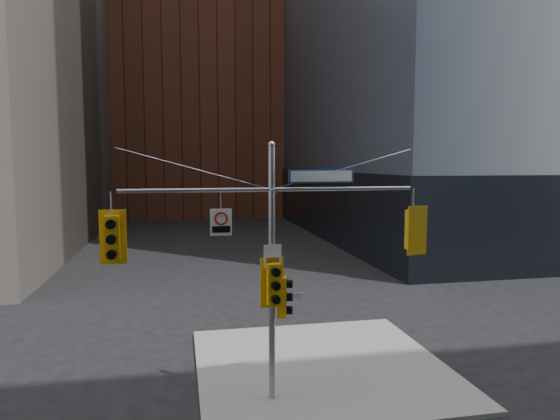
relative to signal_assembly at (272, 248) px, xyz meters
name	(u,v)px	position (x,y,z in m)	size (l,w,h in m)	color
sidewalk_corner	(321,366)	(2.00, 2.01, -4.34)	(8.00, 8.00, 0.15)	gray
podium_ne	(499,201)	(28.00, 30.01, -1.42)	(36.40, 36.40, 6.00)	black
brick_midrise	(197,108)	(0.00, 56.01, 9.58)	(26.00, 20.00, 28.00)	brown
signal_assembly	(272,248)	(0.00, 0.00, 0.00)	(8.00, 0.80, 7.30)	#96999F
traffic_light_west_arm	(112,238)	(-4.15, 0.01, 0.38)	(0.68, 0.53, 1.42)	#E4A50C
traffic_light_east_arm	(413,230)	(4.13, 0.00, 0.38)	(0.66, 0.62, 1.41)	#E4A50C
traffic_light_pole_side	(284,297)	(0.33, 0.00, -1.39)	(0.48, 0.41, 1.12)	#E4A50C
traffic_light_pole_front	(274,284)	(0.00, -0.27, -0.95)	(0.65, 0.54, 1.37)	#E4A50C
street_sign_blade	(322,176)	(1.39, 0.00, 1.93)	(1.92, 0.29, 0.37)	navy
regulatory_sign_arm	(221,221)	(-1.37, -0.02, 0.76)	(0.58, 0.06, 0.72)	silver
regulatory_sign_pole	(273,257)	(0.00, -0.12, -0.24)	(0.49, 0.05, 0.64)	silver
street_blade_ew	(288,297)	(0.45, 0.01, -1.39)	(0.83, 0.15, 0.17)	silver
street_blade_ns	(269,301)	(0.00, 0.46, -1.62)	(0.15, 0.82, 0.16)	#145926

